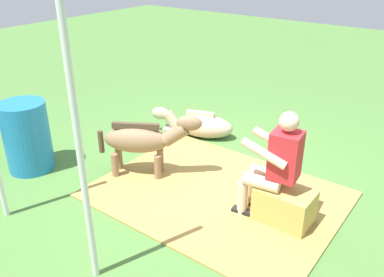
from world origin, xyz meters
The scene contains 8 objects.
ground_plane centered at (0.00, 0.00, 0.00)m, with size 24.00×24.00×0.00m, color #4C7A38.
hay_patch centered at (-0.28, 0.28, 0.01)m, with size 2.84×2.17×0.02m, color #AD8C47.
hay_bale centered at (-1.15, 0.28, 0.20)m, with size 0.60×0.40×0.41m, color tan.
person_seated centered at (-0.99, 0.29, 0.70)m, with size 0.69×0.47×1.29m.
pony_standing centered at (0.75, 0.44, 0.51)m, with size 1.20×0.85×0.87m.
pony_lying centered at (0.88, -0.96, 0.19)m, with size 1.34×0.73×0.42m.
water_barrel centered at (2.12, 1.22, 0.47)m, with size 0.60×0.60×0.94m, color #1E72B2.
tent_pole_left centered at (-0.11, 2.05, 1.29)m, with size 0.06×0.06×2.58m, color silver.
Camera 1 is at (-2.53, 3.81, 2.77)m, focal length 38.05 mm.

